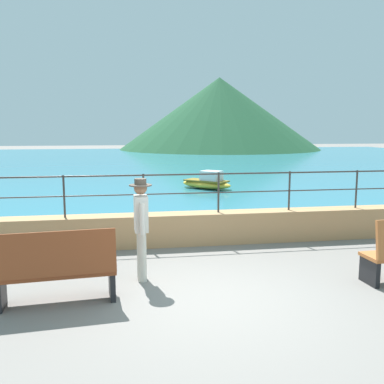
# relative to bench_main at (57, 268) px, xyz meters

# --- Properties ---
(ground_plane) EXTENTS (120.00, 120.00, 0.00)m
(ground_plane) POSITION_rel_bench_main_xyz_m (2.26, -0.18, -0.56)
(ground_plane) COLOR slate
(promenade_wall) EXTENTS (20.00, 0.56, 0.70)m
(promenade_wall) POSITION_rel_bench_main_xyz_m (2.26, 3.02, -0.21)
(promenade_wall) COLOR tan
(promenade_wall) RESTS_ON ground
(railing) EXTENTS (18.44, 0.04, 0.90)m
(railing) POSITION_rel_bench_main_xyz_m (2.26, 3.02, 0.76)
(railing) COLOR #383330
(railing) RESTS_ON promenade_wall
(lake_water) EXTENTS (64.00, 44.32, 0.06)m
(lake_water) POSITION_rel_bench_main_xyz_m (2.26, 25.66, -0.53)
(lake_water) COLOR teal
(lake_water) RESTS_ON ground
(hill_main) EXTENTS (24.20, 24.20, 8.59)m
(hill_main) POSITION_rel_bench_main_xyz_m (12.79, 45.05, 3.73)
(hill_main) COLOR #1E4C2D
(hill_main) RESTS_ON ground
(bench_main) EXTENTS (1.74, 0.70, 1.13)m
(bench_main) POSITION_rel_bench_main_xyz_m (0.00, 0.00, 0.00)
(bench_main) COLOR brown
(bench_main) RESTS_ON ground
(person_walking) EXTENTS (0.38, 0.57, 1.75)m
(person_walking) POSITION_rel_bench_main_xyz_m (1.27, 0.85, 0.42)
(person_walking) COLOR beige
(person_walking) RESTS_ON ground
(boat_1) EXTENTS (2.28, 2.24, 0.76)m
(boat_1) POSITION_rel_bench_main_xyz_m (4.51, 11.23, -0.23)
(boat_1) COLOR gold
(boat_1) RESTS_ON lake_water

